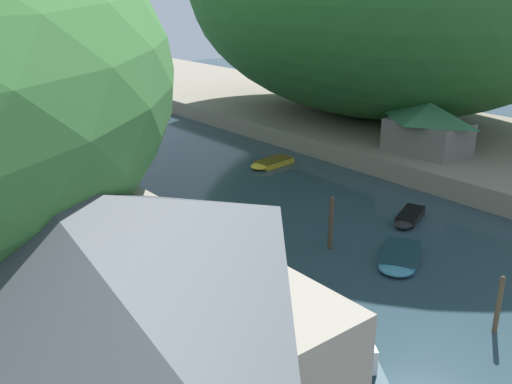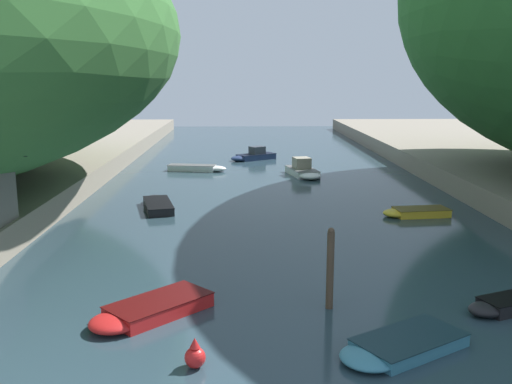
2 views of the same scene
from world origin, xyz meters
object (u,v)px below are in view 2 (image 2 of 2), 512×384
Objects in this scene: boat_near_quay at (199,168)px; boat_open_rowboat at (146,311)px; boat_navy_launch at (413,212)px; boat_far_right_bank at (252,156)px; boat_mid_channel at (157,204)px; boat_moored_right at (508,304)px; boat_far_upstream at (304,171)px; channel_buoy_near at (195,356)px; boat_red_skiff at (397,347)px.

boat_open_rowboat is at bearing 10.74° from boat_near_quay.
boat_far_right_bank is at bearing 14.70° from boat_navy_launch.
boat_mid_channel reaches higher than boat_moored_right.
boat_mid_channel is (-6.84, -22.06, -0.16)m from boat_far_right_bank.
boat_far_upstream is 5.83× the size of channel_buoy_near.
boat_far_upstream is 10.91m from boat_far_right_bank.
boat_near_quay is 35.32m from boat_moored_right.
boat_far_upstream is at bearing -32.24° from boat_red_skiff.
boat_far_upstream is at bearing -60.89° from boat_open_rowboat.
channel_buoy_near reaches higher than boat_mid_channel.
boat_far_right_bank reaches higher than boat_red_skiff.
boat_mid_channel is at bearing 3.39° from boat_near_quay.
channel_buoy_near is at bearing 13.89° from boat_near_quay.
boat_navy_launch is at bearing -87.71° from boat_open_rowboat.
boat_far_right_bank is (4.69, 39.91, 0.15)m from boat_open_rowboat.
channel_buoy_near is at bearing 143.12° from boat_far_right_bank.
boat_mid_channel is at bearing -37.25° from boat_open_rowboat.
boat_navy_launch is 14.74m from boat_moored_right.
boat_red_skiff is at bearing 100.27° from boat_moored_right.
boat_near_quay is (-14.71, 17.77, 0.04)m from boat_navy_launch.
boat_moored_right is (13.87, -32.48, -0.03)m from boat_near_quay.
boat_far_right_bank reaches higher than boat_moored_right.
boat_red_skiff is 23.29m from boat_mid_channel.
boat_mid_channel is (-1.74, -14.94, -0.02)m from boat_near_quay.
boat_red_skiff is 6.39m from channel_buoy_near.
boat_far_right_bank is at bearing 154.42° from boat_near_quay.
boat_far_right_bank is 0.93× the size of boat_near_quay.
boat_navy_launch is 16.69m from boat_mid_channel.
boat_far_upstream is 1.41× the size of boat_moored_right.
boat_red_skiff is 18.89m from boat_navy_launch.
boat_navy_launch is at bearing 97.64° from boat_far_upstream.
boat_navy_launch is 20.74m from boat_open_rowboat.
boat_navy_launch reaches higher than boat_red_skiff.
boat_far_upstream reaches higher than boat_near_quay.
boat_far_upstream is 32.82m from boat_red_skiff.
boat_navy_launch is 0.92× the size of boat_open_rowboat.
boat_near_quay is at bearing 33.22° from boat_navy_launch.
boat_moored_right is 12.08m from channel_buoy_near.
boat_far_upstream is at bearing -13.64° from boat_moored_right.
boat_far_right_bank is at bearing -50.81° from boat_open_rowboat.
channel_buoy_near reaches higher than boat_moored_right.
boat_far_upstream is 1.09× the size of boat_far_right_bank.
boat_moored_right is at bearing -88.70° from boat_red_skiff.
boat_far_right_bank is 5.37× the size of channel_buoy_near.
channel_buoy_near is (4.20, -21.50, 0.12)m from boat_mid_channel.
channel_buoy_near reaches higher than boat_open_rowboat.
boat_mid_channel is 5.79× the size of channel_buoy_near.
boat_open_rowboat is at bearing 119.31° from channel_buoy_near.
boat_moored_right is (-0.84, -14.72, 0.01)m from boat_navy_launch.
boat_red_skiff is 42.99m from boat_far_right_bank.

